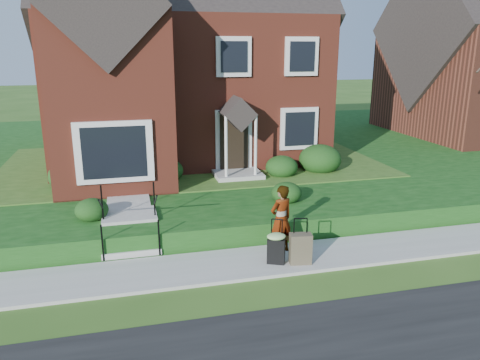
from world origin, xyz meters
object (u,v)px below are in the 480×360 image
object	(u,v)px
suitcase_black	(276,246)
suitcase_olive	(300,249)
front_steps	(130,227)
woman	(281,219)

from	to	relation	value
suitcase_black	suitcase_olive	distance (m)	0.56
front_steps	suitcase_black	distance (m)	3.84
front_steps	suitcase_olive	world-z (taller)	front_steps
suitcase_olive	front_steps	bearing A→B (deg)	158.43
suitcase_black	suitcase_olive	xyz separation A→B (m)	(0.54, -0.14, -0.05)
front_steps	woman	world-z (taller)	woman
front_steps	suitcase_olive	bearing A→B (deg)	-30.43
front_steps	woman	bearing A→B (deg)	-22.96
woman	suitcase_black	distance (m)	0.78
front_steps	woman	size ratio (longest dim) A/B	1.20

